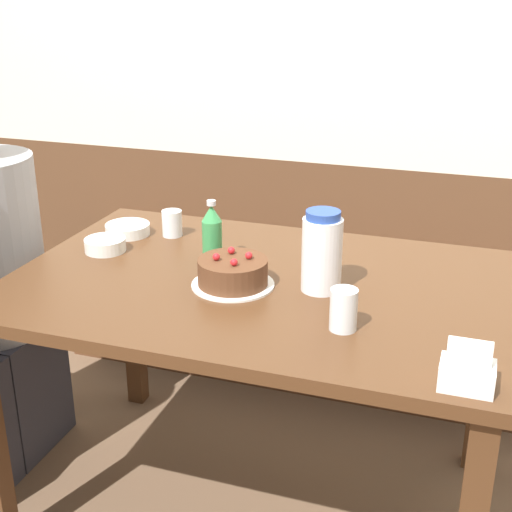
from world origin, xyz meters
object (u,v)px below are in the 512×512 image
object	(u,v)px
napkin_holder	(467,371)
bowl_soup_white	(105,245)
bowl_rice_small	(128,229)
glass_tumbler_short	(172,223)
bench_seat	(322,327)
birthday_cake	(233,273)
soju_bottle	(212,233)
glass_water_tall	(344,310)
water_pitcher	(322,252)

from	to	relation	value
napkin_holder	bowl_soup_white	xyz separation A→B (m)	(-1.09, 0.45, -0.02)
bowl_rice_small	glass_tumbler_short	bearing A→B (deg)	14.01
bench_seat	glass_tumbler_short	size ratio (longest dim) A/B	25.26
birthday_cake	napkin_holder	world-z (taller)	napkin_holder
bench_seat	napkin_holder	world-z (taller)	napkin_holder
soju_bottle	glass_water_tall	bearing A→B (deg)	-34.00
bowl_rice_small	glass_tumbler_short	xyz separation A→B (m)	(0.14, 0.04, 0.02)
water_pitcher	bowl_rice_small	size ratio (longest dim) A/B	1.54
birthday_cake	glass_tumbler_short	world-z (taller)	birthday_cake
bench_seat	napkin_holder	size ratio (longest dim) A/B	19.30
birthday_cake	soju_bottle	xyz separation A→B (m)	(-0.12, 0.15, 0.05)
water_pitcher	napkin_holder	world-z (taller)	water_pitcher
bowl_rice_small	glass_water_tall	distance (m)	0.91
birthday_cake	bowl_soup_white	distance (m)	0.48
napkin_holder	glass_water_tall	bearing A→B (deg)	149.42
bowl_rice_small	soju_bottle	bearing A→B (deg)	-19.73
glass_water_tall	glass_tumbler_short	xyz separation A→B (m)	(-0.66, 0.47, -0.01)
glass_water_tall	glass_tumbler_short	bearing A→B (deg)	144.69
bench_seat	soju_bottle	bearing A→B (deg)	-103.03
birthday_cake	bowl_soup_white	size ratio (longest dim) A/B	1.81
bench_seat	napkin_holder	bearing A→B (deg)	-64.53
napkin_holder	bench_seat	bearing A→B (deg)	115.47
bench_seat	birthday_cake	bearing A→B (deg)	-93.19
birthday_cake	glass_water_tall	bearing A→B (deg)	-24.87
water_pitcher	glass_tumbler_short	bearing A→B (deg)	154.89
soju_bottle	glass_tumbler_short	bearing A→B (deg)	141.91
water_pitcher	soju_bottle	xyz separation A→B (m)	(-0.35, 0.10, -0.02)
birthday_cake	water_pitcher	size ratio (longest dim) A/B	1.02
water_pitcher	glass_water_tall	size ratio (longest dim) A/B	2.15
bench_seat	water_pitcher	world-z (taller)	water_pitcher
birthday_cake	napkin_holder	xyz separation A→B (m)	(0.63, -0.33, 0.00)
soju_bottle	bowl_soup_white	distance (m)	0.35
bowl_soup_white	glass_water_tall	world-z (taller)	glass_water_tall
bench_seat	napkin_holder	xyz separation A→B (m)	(0.58, -1.22, 0.59)
soju_bottle	napkin_holder	world-z (taller)	soju_bottle
bowl_rice_small	glass_tumbler_short	world-z (taller)	glass_tumbler_short
bowl_soup_white	glass_water_tall	xyz separation A→B (m)	(0.80, -0.28, 0.03)
soju_bottle	glass_tumbler_short	distance (m)	0.26
soju_bottle	bowl_rice_small	world-z (taller)	soju_bottle
soju_bottle	bowl_rice_small	xyz separation A→B (m)	(-0.35, 0.12, -0.07)
bowl_rice_small	water_pitcher	bearing A→B (deg)	-17.85
birthday_cake	bowl_rice_small	distance (m)	0.54
bench_seat	water_pitcher	bearing A→B (deg)	-77.73
birthday_cake	bowl_soup_white	world-z (taller)	birthday_cake
soju_bottle	water_pitcher	bearing A→B (deg)	-15.97
bench_seat	water_pitcher	xyz separation A→B (m)	(0.18, -0.84, 0.66)
napkin_holder	bowl_rice_small	size ratio (longest dim) A/B	0.77
bench_seat	glass_tumbler_short	world-z (taller)	glass_tumbler_short
birthday_cake	bowl_rice_small	bearing A→B (deg)	149.37
birthday_cake	napkin_holder	size ratio (longest dim) A/B	2.05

